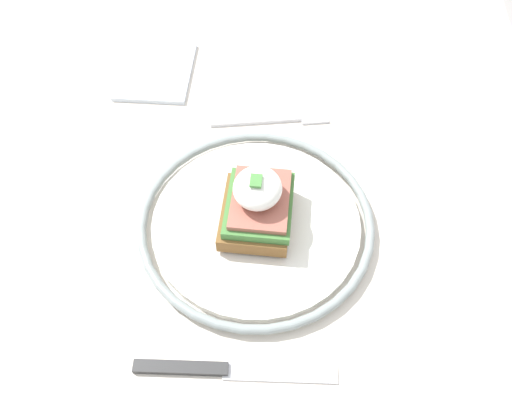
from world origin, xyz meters
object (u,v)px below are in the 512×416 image
object	(u,v)px
plate	(256,222)
sandwich	(258,203)
knife	(222,370)
napkin	(156,71)
fork	(276,120)

from	to	relation	value
plate	sandwich	distance (m)	0.03
knife	napkin	size ratio (longest dim) A/B	1.50
plate	knife	size ratio (longest dim) A/B	1.40
plate	knife	xyz separation A→B (m)	(0.16, -0.01, -0.01)
sandwich	knife	size ratio (longest dim) A/B	0.49
sandwich	knife	world-z (taller)	sandwich
fork	napkin	world-z (taller)	napkin
knife	napkin	xyz separation A→B (m)	(-0.41, -0.15, 0.00)
sandwich	fork	bearing A→B (deg)	177.46
sandwich	napkin	distance (m)	0.30
plate	napkin	bearing A→B (deg)	-145.12
sandwich	napkin	world-z (taller)	sandwich
plate	fork	bearing A→B (deg)	176.98
fork	napkin	distance (m)	0.19
plate	fork	size ratio (longest dim) A/B	1.69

